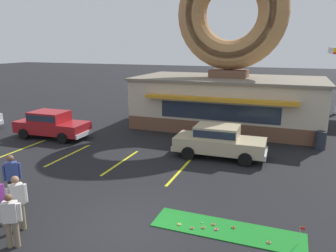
# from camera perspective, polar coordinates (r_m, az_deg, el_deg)

# --- Properties ---
(ground_plane) EXTENTS (160.00, 160.00, 0.00)m
(ground_plane) POSITION_cam_1_polar(r_m,az_deg,el_deg) (10.60, -7.16, -17.04)
(ground_plane) COLOR black
(donut_shop_building) EXTENTS (12.30, 6.75, 10.96)m
(donut_shop_building) POSITION_cam_1_polar(r_m,az_deg,el_deg) (22.36, 10.54, 9.30)
(donut_shop_building) COLOR brown
(donut_shop_building) RESTS_ON ground
(putting_mat) EXTENTS (4.54, 1.20, 0.03)m
(putting_mat) POSITION_cam_1_polar(r_m,az_deg,el_deg) (10.51, 10.21, -17.38)
(putting_mat) COLOR #197523
(putting_mat) RESTS_ON ground
(mini_donut_near_left) EXTENTS (0.13, 0.13, 0.04)m
(mini_donut_near_left) POSITION_cam_1_polar(r_m,az_deg,el_deg) (10.15, 17.15, -18.81)
(mini_donut_near_left) COLOR #A5724C
(mini_donut_near_left) RESTS_ON putting_mat
(mini_donut_near_right) EXTENTS (0.13, 0.13, 0.04)m
(mini_donut_near_right) POSITION_cam_1_polar(r_m,az_deg,el_deg) (10.60, 11.33, -16.93)
(mini_donut_near_right) COLOR brown
(mini_donut_near_right) RESTS_ON putting_mat
(mini_donut_mid_left) EXTENTS (0.13, 0.13, 0.04)m
(mini_donut_mid_left) POSITION_cam_1_polar(r_m,az_deg,el_deg) (10.65, 7.93, -16.61)
(mini_donut_mid_left) COLOR #A5724C
(mini_donut_mid_left) RESTS_ON putting_mat
(mini_donut_mid_centre) EXTENTS (0.13, 0.13, 0.04)m
(mini_donut_mid_centre) POSITION_cam_1_polar(r_m,az_deg,el_deg) (10.42, 8.43, -17.38)
(mini_donut_mid_centre) COLOR #D8667F
(mini_donut_mid_centre) RESTS_ON putting_mat
(mini_donut_mid_right) EXTENTS (0.13, 0.13, 0.04)m
(mini_donut_mid_right) POSITION_cam_1_polar(r_m,az_deg,el_deg) (10.57, 1.99, -16.74)
(mini_donut_mid_right) COLOR #E5C666
(mini_donut_mid_right) RESTS_ON putting_mat
(mini_donut_far_left) EXTENTS (0.13, 0.13, 0.04)m
(mini_donut_far_left) POSITION_cam_1_polar(r_m,az_deg,el_deg) (10.40, 4.21, -17.31)
(mini_donut_far_left) COLOR #A5724C
(mini_donut_far_left) RESTS_ON putting_mat
(mini_donut_far_centre) EXTENTS (0.13, 0.13, 0.04)m
(mini_donut_far_centre) POSITION_cam_1_polar(r_m,az_deg,el_deg) (10.45, 6.18, -17.19)
(mini_donut_far_centre) COLOR #A5724C
(mini_donut_far_centre) RESTS_ON putting_mat
(golf_ball) EXTENTS (0.04, 0.04, 0.04)m
(golf_ball) POSITION_cam_1_polar(r_m,az_deg,el_deg) (10.69, 5.98, -16.41)
(golf_ball) COLOR white
(golf_ball) RESTS_ON putting_mat
(putting_flag_pin) EXTENTS (0.13, 0.01, 0.55)m
(putting_flag_pin) POSITION_cam_1_polar(r_m,az_deg,el_deg) (10.18, 22.20, -16.59)
(putting_flag_pin) COLOR silver
(putting_flag_pin) RESTS_ON putting_mat
(car_red) EXTENTS (4.60, 2.06, 1.60)m
(car_red) POSITION_cam_1_polar(r_m,az_deg,el_deg) (20.87, -19.68, 0.42)
(car_red) COLOR maroon
(car_red) RESTS_ON ground
(car_champagne) EXTENTS (4.59, 2.05, 1.60)m
(car_champagne) POSITION_cam_1_polar(r_m,az_deg,el_deg) (16.39, 8.82, -2.44)
(car_champagne) COLOR #BCAD89
(car_champagne) RESTS_ON ground
(pedestrian_leather_jacket_man) EXTENTS (0.40, 0.52, 1.75)m
(pedestrian_leather_jacket_man) POSITION_cam_1_polar(r_m,az_deg,el_deg) (10.86, -24.76, -11.70)
(pedestrian_leather_jacket_man) COLOR #7F7056
(pedestrian_leather_jacket_man) RESTS_ON ground
(pedestrian_clipboard_woman) EXTENTS (0.53, 0.39, 1.59)m
(pedestrian_clipboard_woman) POSITION_cam_1_polar(r_m,az_deg,el_deg) (10.14, -25.70, -14.27)
(pedestrian_clipboard_woman) COLOR #7F7056
(pedestrian_clipboard_woman) RESTS_ON ground
(pedestrian_beanie_man) EXTENTS (0.45, 0.45, 1.76)m
(pedestrian_beanie_man) POSITION_cam_1_polar(r_m,az_deg,el_deg) (12.76, -25.47, -7.91)
(pedestrian_beanie_man) COLOR #232328
(pedestrian_beanie_man) RESTS_ON ground
(trash_bin) EXTENTS (0.57, 0.57, 0.97)m
(trash_bin) POSITION_cam_1_polar(r_m,az_deg,el_deg) (19.33, 25.02, -2.24)
(trash_bin) COLOR #232833
(trash_bin) RESTS_ON ground
(parking_stripe_far_left) EXTENTS (0.12, 3.60, 0.01)m
(parking_stripe_far_left) POSITION_cam_1_polar(r_m,az_deg,el_deg) (19.39, -23.98, -3.62)
(parking_stripe_far_left) COLOR yellow
(parking_stripe_far_left) RESTS_ON ground
(parking_stripe_left) EXTENTS (0.12, 3.60, 0.01)m
(parking_stripe_left) POSITION_cam_1_polar(r_m,az_deg,el_deg) (17.46, -16.90, -4.86)
(parking_stripe_left) COLOR yellow
(parking_stripe_left) RESTS_ON ground
(parking_stripe_mid_left) EXTENTS (0.12, 3.60, 0.01)m
(parking_stripe_mid_left) POSITION_cam_1_polar(r_m,az_deg,el_deg) (15.87, -8.22, -6.27)
(parking_stripe_mid_left) COLOR yellow
(parking_stripe_mid_left) RESTS_ON ground
(parking_stripe_centre) EXTENTS (0.12, 3.60, 0.01)m
(parking_stripe_centre) POSITION_cam_1_polar(r_m,az_deg,el_deg) (14.73, 2.16, -7.76)
(parking_stripe_centre) COLOR yellow
(parking_stripe_centre) RESTS_ON ground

